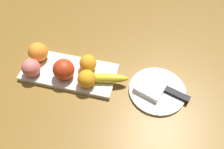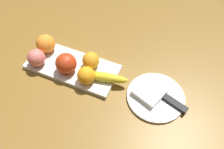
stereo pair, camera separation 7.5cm
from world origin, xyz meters
The scene contains 11 objects.
ground_plane centered at (0.00, 0.00, 0.00)m, with size 2.40×2.40×0.00m, color brown.
fruit_tray centered at (-0.02, 0.02, 0.01)m, with size 0.36×0.15×0.02m, color silver.
apple centered at (-0.02, 0.04, 0.06)m, with size 0.08×0.08×0.08m, color red.
banana centered at (-0.17, 0.03, 0.04)m, with size 0.17×0.03×0.03m, color gold.
orange_near_apple centered at (-0.11, 0.06, 0.05)m, with size 0.06×0.06×0.06m, color orange.
orange_near_banana centered at (-0.09, -0.01, 0.05)m, with size 0.06×0.06×0.06m, color orange.
orange_center centered at (0.11, -0.01, 0.06)m, with size 0.07×0.07×0.07m, color orange.
peach centered at (0.10, 0.06, 0.05)m, with size 0.07×0.07×0.07m, color #DD6E63.
dinner_plate centered at (-0.36, 0.02, 0.01)m, with size 0.20×0.20×0.01m, color white.
folded_napkin centered at (-0.33, 0.02, 0.02)m, with size 0.09×0.09×0.02m, color white.
knife centered at (-0.41, 0.02, 0.02)m, with size 0.18×0.08×0.01m.
Camera 2 is at (-0.37, 0.44, 0.65)m, focal length 34.05 mm.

